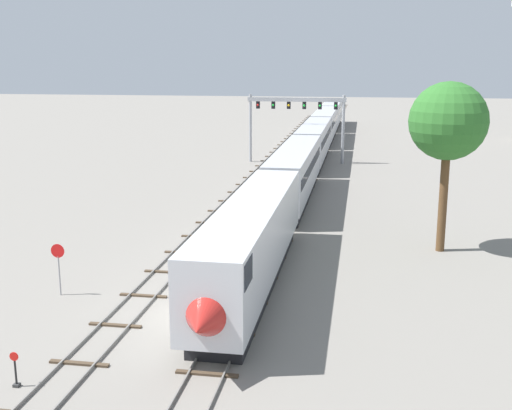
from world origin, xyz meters
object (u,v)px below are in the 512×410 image
stop_sign (58,262)px  switch_stand (16,374)px  passenger_train (315,142)px  signal_gantry (296,113)px  trackside_tree_left (448,122)px

stop_sign → switch_stand: bearing=-73.2°
passenger_train → stop_sign: bearing=-101.6°
passenger_train → signal_gantry: (-2.25, -0.72, 3.58)m
passenger_train → stop_sign: 49.77m
trackside_tree_left → passenger_train: bearing=107.0°
passenger_train → trackside_tree_left: bearing=-73.0°
stop_sign → signal_gantry: bearing=80.8°
signal_gantry → stop_sign: signal_gantry is taller
signal_gantry → passenger_train: bearing=17.9°
signal_gantry → stop_sign: size_ratio=4.20×
trackside_tree_left → stop_sign: bearing=-150.6°
switch_stand → stop_sign: (-2.90, 9.62, 1.35)m
signal_gantry → switch_stand: (-4.85, -57.64, -5.67)m
stop_sign → trackside_tree_left: (21.26, 11.97, 6.70)m
switch_stand → stop_sign: bearing=106.8°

